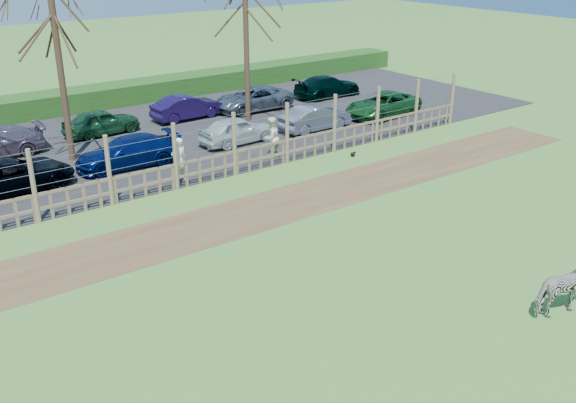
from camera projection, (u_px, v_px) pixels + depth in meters
ground at (313, 275)px, 17.62m from camera, size 120.00×120.00×0.00m
dirt_strip at (227, 220)px, 20.96m from camera, size 34.00×2.80×0.01m
asphalt at (110, 145)px, 28.40m from camera, size 44.00×13.00×0.04m
hedge at (57, 103)px, 33.40m from camera, size 46.00×2.00×1.10m
fence at (176, 168)px, 23.26m from camera, size 30.16×0.16×2.50m
tree_mid at (57, 41)px, 24.70m from camera, size 4.80×4.80×6.83m
tree_right at (246, 14)px, 29.85m from camera, size 4.80×4.80×7.35m
zebra at (566, 290)px, 15.51m from camera, size 1.70×0.96×1.36m
visitor_a at (179, 160)px, 23.82m from camera, size 0.66×0.46×1.72m
visitor_b at (271, 138)px, 26.45m from camera, size 0.99×0.86×1.72m
crow at (353, 154)px, 27.00m from camera, size 0.25×0.19×0.21m
car_2 at (12, 175)px, 23.09m from camera, size 4.40×2.18×1.20m
car_3 at (127, 152)px, 25.56m from camera, size 4.22×1.90×1.20m
car_4 at (237, 130)px, 28.42m from camera, size 3.57×1.55×1.20m
car_5 at (315, 118)px, 30.33m from camera, size 3.68×1.37×1.20m
car_6 at (383, 105)px, 32.70m from camera, size 4.49×2.39×1.20m
car_10 at (101, 122)px, 29.65m from camera, size 3.66×1.81×1.20m
car_11 at (187, 107)px, 32.23m from camera, size 3.69×1.43×1.20m
car_12 at (253, 99)px, 33.86m from camera, size 4.36×2.09×1.20m
car_13 at (327, 86)px, 36.69m from camera, size 4.15×1.72×1.20m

